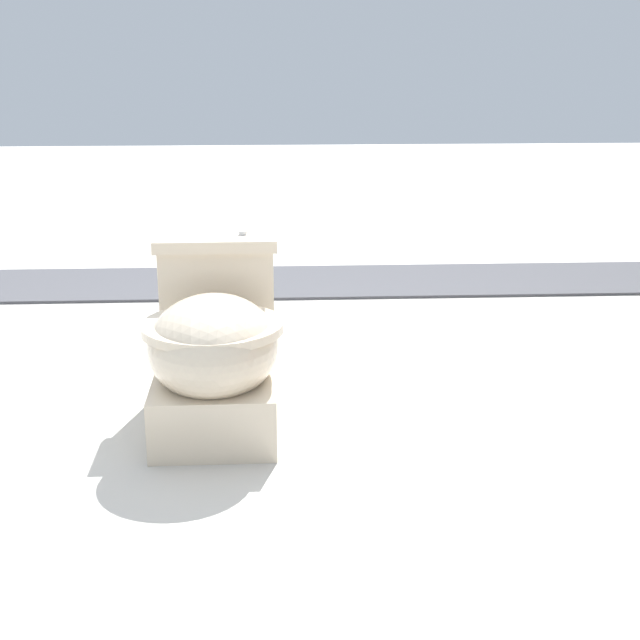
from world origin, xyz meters
name	(u,v)px	position (x,y,z in m)	size (l,w,h in m)	color
ground_plane	(226,390)	(0.00, 0.00, 0.00)	(14.00, 14.00, 0.00)	beige
gravel_strip	(349,281)	(-1.30, 0.50, 0.01)	(0.56, 8.00, 0.01)	#4C4C51
toilet	(216,348)	(0.23, -0.01, 0.22)	(0.64, 0.39, 0.52)	beige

